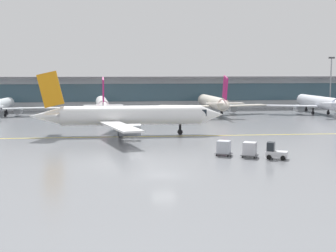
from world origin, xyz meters
TOP-DOWN VIEW (x-y plane):
  - ground_plane at (0.00, 0.00)m, footprint 400.00×400.00m
  - taxiway_centreline_stripe at (-1.39, 29.37)m, footprint 109.93×4.68m
  - terminal_concourse at (0.00, 89.10)m, footprint 180.75×11.00m
  - gate_airplane_2 at (-6.51, 66.52)m, footprint 27.49×29.52m
  - gate_airplane_3 at (21.87, 68.29)m, footprint 28.37×30.39m
  - gate_airplane_4 at (49.38, 64.97)m, footprint 28.34×30.48m
  - taxiing_regional_jet at (-1.82, 31.38)m, footprint 33.46×31.13m
  - baggage_tug at (15.04, 7.02)m, footprint 2.95×2.54m
  - cargo_dolly_lead at (12.26, 8.58)m, footprint 2.61×2.42m
  - cargo_dolly_trailing at (9.29, 10.25)m, footprint 2.61×2.42m
  - apron_light_mast_1 at (60.05, 79.43)m, footprint 1.80×0.36m

SIDE VIEW (x-z plane):
  - ground_plane at x=0.00m, z-range 0.00..0.00m
  - taxiway_centreline_stripe at x=-1.39m, z-range 0.00..0.01m
  - baggage_tug at x=15.04m, z-range -0.16..1.94m
  - cargo_dolly_lead at x=12.26m, z-range 0.08..2.02m
  - cargo_dolly_trailing at x=9.29m, z-range 0.08..2.02m
  - gate_airplane_2 at x=-6.51m, z-range -1.96..7.83m
  - gate_airplane_3 at x=21.87m, z-range -2.02..8.08m
  - gate_airplane_4 at x=49.38m, z-range -2.02..8.08m
  - taxiing_regional_jet at x=-1.82m, z-range -2.22..8.87m
  - terminal_concourse at x=0.00m, z-range 0.12..9.72m
  - apron_light_mast_1 at x=60.05m, z-range 0.69..15.96m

